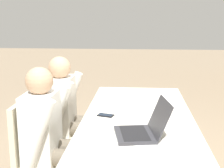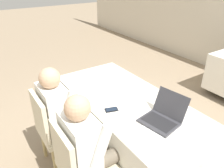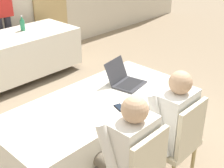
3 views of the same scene
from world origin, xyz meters
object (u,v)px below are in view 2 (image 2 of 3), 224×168
object	(u,v)px
laptop	(162,117)
person_white_shirt	(89,145)
person_checkered_shirt	(62,112)
cell_phone	(111,110)
chair_near_left	(54,127)
chair_near_right	(79,165)

from	to	relation	value
laptop	person_white_shirt	distance (m)	0.69
person_checkered_shirt	person_white_shirt	bearing A→B (deg)	-180.00
laptop	cell_phone	world-z (taller)	laptop
chair_near_left	chair_near_right	bearing A→B (deg)	-180.00
chair_near_right	person_white_shirt	distance (m)	0.19
laptop	person_checkered_shirt	world-z (taller)	person_checkered_shirt
cell_phone	chair_near_right	size ratio (longest dim) A/B	0.16
chair_near_left	person_checkered_shirt	distance (m)	0.19
laptop	cell_phone	size ratio (longest dim) A/B	2.76
chair_near_left	chair_near_right	size ratio (longest dim) A/B	1.00
person_checkered_shirt	person_white_shirt	size ratio (longest dim) A/B	1.00
chair_near_left	person_checkered_shirt	bearing A→B (deg)	-90.00
chair_near_left	person_white_shirt	size ratio (longest dim) A/B	0.78
laptop	person_checkered_shirt	size ratio (longest dim) A/B	0.34
chair_near_left	person_checkered_shirt	size ratio (longest dim) A/B	0.78
laptop	chair_near_right	size ratio (longest dim) A/B	0.43
person_white_shirt	laptop	bearing A→B (deg)	-103.86
laptop	chair_near_right	distance (m)	0.83
chair_near_right	person_checkered_shirt	distance (m)	0.62
chair_near_left	cell_phone	bearing A→B (deg)	-126.26
cell_phone	person_white_shirt	xyz separation A→B (m)	(0.24, -0.38, -0.08)
chair_near_left	person_white_shirt	bearing A→B (deg)	-170.07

